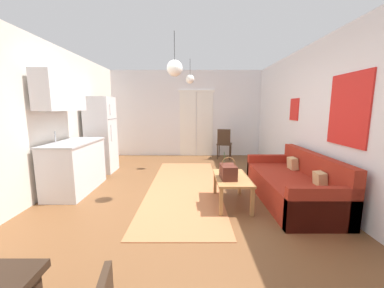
# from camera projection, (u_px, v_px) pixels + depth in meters

# --- Properties ---
(ground_plane) EXTENTS (5.25, 7.98, 0.10)m
(ground_plane) POSITION_uv_depth(u_px,v_px,m) (181.00, 205.00, 3.73)
(ground_plane) COLOR brown
(wall_back) EXTENTS (4.85, 0.13, 2.67)m
(wall_back) POSITION_uv_depth(u_px,v_px,m) (187.00, 114.00, 7.20)
(wall_back) COLOR silver
(wall_back) RESTS_ON ground_plane
(wall_right) EXTENTS (0.12, 7.58, 2.67)m
(wall_right) POSITION_uv_depth(u_px,v_px,m) (334.00, 120.00, 3.50)
(wall_right) COLOR silver
(wall_right) RESTS_ON ground_plane
(wall_left) EXTENTS (0.12, 7.58, 2.67)m
(wall_left) POSITION_uv_depth(u_px,v_px,m) (28.00, 120.00, 3.52)
(wall_left) COLOR silver
(wall_left) RESTS_ON ground_plane
(area_rug) EXTENTS (1.32, 3.71, 0.01)m
(area_rug) POSITION_uv_depth(u_px,v_px,m) (185.00, 187.00, 4.41)
(area_rug) COLOR #B26B42
(area_rug) RESTS_ON ground_plane
(couch) EXTENTS (0.91, 2.01, 0.79)m
(couch) POSITION_uv_depth(u_px,v_px,m) (295.00, 186.00, 3.72)
(couch) COLOR maroon
(couch) RESTS_ON ground_plane
(coffee_table) EXTENTS (0.52, 0.92, 0.45)m
(coffee_table) POSITION_uv_depth(u_px,v_px,m) (233.00, 181.00, 3.59)
(coffee_table) COLOR #A87542
(coffee_table) RESTS_ON ground_plane
(bamboo_vase) EXTENTS (0.09, 0.09, 0.39)m
(bamboo_vase) POSITION_uv_depth(u_px,v_px,m) (225.00, 171.00, 3.62)
(bamboo_vase) COLOR #47704C
(bamboo_vase) RESTS_ON coffee_table
(handbag) EXTENTS (0.24, 0.34, 0.34)m
(handbag) POSITION_uv_depth(u_px,v_px,m) (229.00, 172.00, 3.46)
(handbag) COLOR #512319
(handbag) RESTS_ON coffee_table
(refrigerator) EXTENTS (0.59, 0.63, 1.77)m
(refrigerator) POSITION_uv_depth(u_px,v_px,m) (102.00, 135.00, 5.38)
(refrigerator) COLOR white
(refrigerator) RESTS_ON ground_plane
(kitchen_counter) EXTENTS (0.64, 1.30, 2.12)m
(kitchen_counter) POSITION_uv_depth(u_px,v_px,m) (73.00, 148.00, 4.11)
(kitchen_counter) COLOR silver
(kitchen_counter) RESTS_ON ground_plane
(accent_chair) EXTENTS (0.51, 0.49, 0.90)m
(accent_chair) POSITION_uv_depth(u_px,v_px,m) (225.00, 142.00, 6.77)
(accent_chair) COLOR #382619
(accent_chair) RESTS_ON ground_plane
(pendant_lamp_near) EXTENTS (0.24, 0.24, 0.67)m
(pendant_lamp_near) POSITION_uv_depth(u_px,v_px,m) (175.00, 68.00, 3.50)
(pendant_lamp_near) COLOR black
(pendant_lamp_far) EXTENTS (0.21, 0.21, 0.57)m
(pendant_lamp_far) POSITION_uv_depth(u_px,v_px,m) (191.00, 79.00, 5.42)
(pendant_lamp_far) COLOR black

